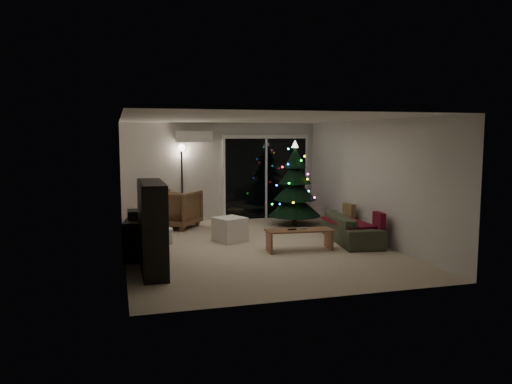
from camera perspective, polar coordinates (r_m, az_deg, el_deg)
room at (r=11.27m, az=0.09°, el=0.55°), size 6.50×7.51×2.60m
bookshelf at (r=8.13m, az=-13.02°, el=-4.00°), size 0.42×1.47×1.45m
media_cabinet at (r=9.28m, az=-13.30°, el=-5.08°), size 0.58×1.17×0.70m
stereo at (r=9.21m, az=-13.37°, el=-2.49°), size 0.35×0.42×0.15m
armchair at (r=11.97m, az=-9.12°, el=-1.92°), size 1.36×1.36×0.90m
ottoman at (r=10.34m, az=-3.01°, el=-4.29°), size 0.74×0.74×0.50m
cardboard_box_a at (r=10.35m, az=-10.65°, el=-4.97°), size 0.44×0.36×0.29m
cardboard_box_b at (r=10.83m, az=-2.06°, el=-4.47°), size 0.41×0.35×0.25m
side_table at (r=11.56m, az=-2.31°, el=-3.16°), size 0.50×0.50×0.49m
floor_lamp at (r=12.68m, az=-8.44°, el=0.86°), size 0.31×0.31×1.91m
sofa at (r=10.49m, az=10.90°, el=-4.07°), size 1.02×2.02×0.56m
sofa_throw at (r=10.43m, az=10.42°, el=-3.42°), size 0.60×1.39×0.05m
cushion_a at (r=11.14m, az=10.58°, el=-2.26°), size 0.14×0.38×0.37m
cushion_b at (r=10.01m, az=13.88°, el=-3.33°), size 0.14×0.38×0.37m
coffee_table at (r=9.58m, az=4.98°, el=-5.47°), size 1.30×0.55×0.40m
remote_a at (r=9.49m, az=4.15°, el=-4.28°), size 0.16×0.05×0.02m
remote_b at (r=9.62m, az=5.45°, el=-4.14°), size 0.15×0.09×0.02m
christmas_tree at (r=12.12m, az=4.46°, el=1.02°), size 1.37×1.37×2.06m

